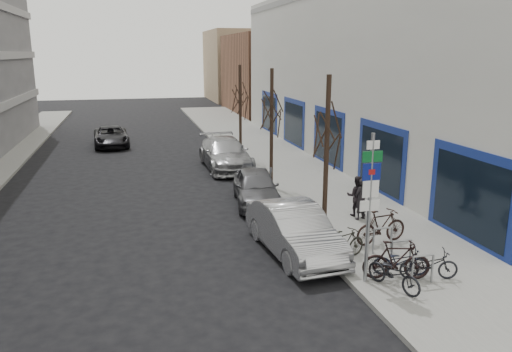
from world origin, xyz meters
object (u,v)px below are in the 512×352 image
bike_far_curb (429,262)px  parked_car_front (294,230)px  tree_near (328,119)px  bike_mid_inner (345,244)px  highway_sign_pole (370,200)px  bike_near_right (396,260)px  lane_car (111,136)px  bike_rack (401,250)px  tree_far (240,90)px  bike_far_inner (381,226)px  tree_mid (272,101)px  meter_back (242,154)px  parked_car_back (225,154)px  meter_mid (271,179)px  pedestrian_far (357,196)px  pedestrian_near (361,199)px  bike_mid_curb (401,259)px  bike_near_left (394,271)px  meter_front (317,220)px  parked_car_mid (256,187)px

bike_far_curb → parked_car_front: bearing=60.4°
bike_far_curb → parked_car_front: parked_car_front is taller
tree_near → bike_mid_inner: bearing=-94.0°
highway_sign_pole → parked_car_front: 3.33m
highway_sign_pole → bike_near_right: bearing=-4.7°
lane_car → bike_rack: bearing=-72.8°
tree_far → lane_car: 10.66m
bike_rack → bike_mid_inner: 1.62m
tree_far → bike_far_inner: tree_far is taller
highway_sign_pole → parked_car_front: size_ratio=0.88×
tree_mid → meter_back: 5.13m
meter_back → parked_car_front: bearing=-94.5°
bike_far_curb → parked_car_back: size_ratio=0.28×
bike_near_right → bike_far_inner: bearing=-3.8°
highway_sign_pole → tree_mid: size_ratio=0.76×
meter_mid → pedestrian_far: 4.08m
parked_car_front → pedestrian_near: 3.95m
bike_near_right → bike_far_inner: size_ratio=0.97×
highway_sign_pole → pedestrian_far: bearing=67.3°
bike_mid_curb → parked_car_front: parked_car_front is taller
bike_rack → pedestrian_near: size_ratio=1.44×
bike_near_left → bike_far_inner: bearing=44.7°
bike_rack → meter_front: 2.92m
bike_rack → lane_car: lane_car is taller
bike_mid_inner → pedestrian_far: (2.12, 3.71, 0.30)m
tree_far → bike_near_left: tree_far is taller
parked_car_front → lane_car: bearing=101.4°
tree_near → bike_near_left: bearing=-85.5°
meter_back → pedestrian_near: (2.40, -9.22, 0.02)m
tree_far → bike_near_right: bearing=-87.7°
tree_near → parked_car_front: (-1.35, -0.87, -3.32)m
tree_far → parked_car_back: size_ratio=0.97×
bike_near_left → pedestrian_near: (1.63, 5.37, 0.28)m
meter_mid → parked_car_back: size_ratio=0.22×
bike_mid_curb → meter_mid: bearing=26.7°
meter_front → parked_car_back: size_ratio=0.22×
tree_near → parked_car_front: bearing=-147.1°
tree_mid → parked_car_back: tree_mid is taller
pedestrian_near → pedestrian_far: (0.03, 0.44, -0.00)m
bike_near_right → parked_car_mid: parked_car_mid is taller
pedestrian_near → meter_back: bearing=-95.7°
meter_back → parked_car_back: size_ratio=0.22×
pedestrian_far → tree_near: bearing=65.7°
highway_sign_pole → tree_near: 3.88m
meter_mid → parked_car_front: 5.94m
parked_car_mid → bike_far_curb: bearing=-64.3°
meter_mid → parked_car_mid: size_ratio=0.29×
tree_near → bike_rack: bearing=-67.5°
pedestrian_near → lane_car: bearing=-83.4°
bike_rack → meter_back: meter_back is taller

